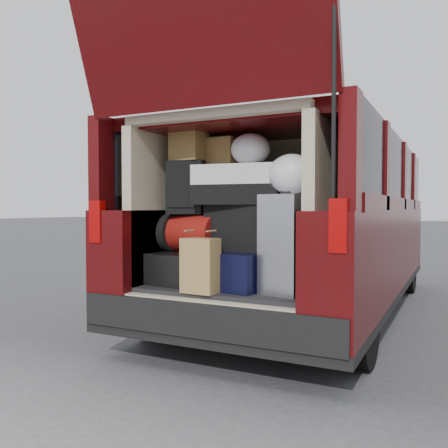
# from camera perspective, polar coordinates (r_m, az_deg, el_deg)

# --- Properties ---
(ground) EXTENTS (80.00, 80.00, 0.00)m
(ground) POSITION_cam_1_polar(r_m,az_deg,el_deg) (3.47, 0.19, -16.82)
(ground) COLOR #3D3D3F
(ground) RESTS_ON ground
(minivan) EXTENTS (1.90, 5.35, 2.77)m
(minivan) POSITION_cam_1_polar(r_m,az_deg,el_deg) (5.02, 9.62, -0.42)
(minivan) COLOR black
(minivan) RESTS_ON ground
(load_floor) EXTENTS (1.24, 1.05, 0.55)m
(load_floor) POSITION_cam_1_polar(r_m,az_deg,el_deg) (3.64, 2.15, -11.45)
(load_floor) COLOR black
(load_floor) RESTS_ON ground
(black_hardshell) EXTENTS (0.48, 0.62, 0.23)m
(black_hardshell) POSITION_cam_1_polar(r_m,az_deg,el_deg) (3.63, -4.09, -5.21)
(black_hardshell) COLOR black
(black_hardshell) RESTS_ON load_floor
(navy_hardshell) EXTENTS (0.58, 0.67, 0.26)m
(navy_hardshell) POSITION_cam_1_polar(r_m,az_deg,el_deg) (3.43, 2.14, -5.38)
(navy_hardshell) COLOR black
(navy_hardshell) RESTS_ON load_floor
(silver_roller) EXTENTS (0.35, 0.48, 0.66)m
(silver_roller) POSITION_cam_1_polar(r_m,az_deg,el_deg) (3.21, 8.19, -2.35)
(silver_roller) COLOR white
(silver_roller) RESTS_ON load_floor
(kraft_bag) EXTENTS (0.24, 0.16, 0.37)m
(kraft_bag) POSITION_cam_1_polar(r_m,az_deg,el_deg) (3.18, -2.86, -5.01)
(kraft_bag) COLOR tan
(kraft_bag) RESTS_ON load_floor
(red_duffel) EXTENTS (0.48, 0.35, 0.29)m
(red_duffel) POSITION_cam_1_polar(r_m,az_deg,el_deg) (3.61, -3.75, -1.09)
(red_duffel) COLOR #9B1B0E
(red_duffel) RESTS_ON black_hardshell
(black_soft_case) EXTENTS (0.48, 0.32, 0.33)m
(black_soft_case) POSITION_cam_1_polar(r_m,az_deg,el_deg) (3.44, 1.97, -0.42)
(black_soft_case) COLOR black
(black_soft_case) RESTS_ON navy_hardshell
(backpack) EXTENTS (0.31, 0.22, 0.40)m
(backpack) POSITION_cam_1_polar(r_m,az_deg,el_deg) (3.60, -4.47, 4.39)
(backpack) COLOR black
(backpack) RESTS_ON red_duffel
(twotone_duffel) EXTENTS (0.66, 0.39, 0.28)m
(twotone_duffel) POSITION_cam_1_polar(r_m,az_deg,el_deg) (3.42, 1.90, 4.71)
(twotone_duffel) COLOR white
(twotone_duffel) RESTS_ON black_soft_case
(grocery_sack_lower) EXTENTS (0.26, 0.22, 0.22)m
(grocery_sack_lower) POSITION_cam_1_polar(r_m,az_deg,el_deg) (3.64, -4.24, 9.28)
(grocery_sack_lower) COLOR olive
(grocery_sack_lower) RESTS_ON backpack
(grocery_sack_upper) EXTENTS (0.23, 0.20, 0.22)m
(grocery_sack_upper) POSITION_cam_1_polar(r_m,az_deg,el_deg) (3.62, -0.02, 8.56)
(grocery_sack_upper) COLOR olive
(grocery_sack_upper) RESTS_ON twotone_duffel
(plastic_bag_center) EXTENTS (0.33, 0.31, 0.23)m
(plastic_bag_center) POSITION_cam_1_polar(r_m,az_deg,el_deg) (3.47, 3.21, 8.94)
(plastic_bag_center) COLOR white
(plastic_bag_center) RESTS_ON twotone_duffel
(plastic_bag_right) EXTENTS (0.35, 0.34, 0.27)m
(plastic_bag_right) POSITION_cam_1_polar(r_m,az_deg,el_deg) (3.18, 8.13, 5.94)
(plastic_bag_right) COLOR white
(plastic_bag_right) RESTS_ON silver_roller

